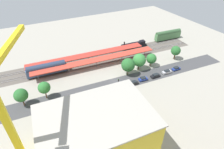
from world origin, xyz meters
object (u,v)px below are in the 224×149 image
(platform_canopy_near, at_px, (96,60))
(street_tree_2, at_px, (176,51))
(street_tree_0, at_px, (21,95))
(locomotive, at_px, (134,45))
(box_truck_0, at_px, (94,108))
(parked_car_2, at_px, (155,76))
(parked_car_4, at_px, (133,83))
(tower_crane, at_px, (13,117))
(platform_canopy_far, at_px, (88,55))
(street_tree_3, at_px, (139,60))
(freight_coach_far, at_px, (47,69))
(passenger_coach, at_px, (168,35))
(parked_car_1, at_px, (167,72))
(street_tree_4, at_px, (151,59))
(construction_building, at_px, (97,133))
(street_tree_5, at_px, (128,65))
(traffic_light, at_px, (118,83))
(parked_car_0, at_px, (176,69))
(parked_car_3, at_px, (143,79))
(street_tree_1, at_px, (44,88))

(platform_canopy_near, bearing_deg, street_tree_2, 163.55)
(street_tree_0, bearing_deg, locomotive, -160.89)
(box_truck_0, height_order, street_tree_0, street_tree_0)
(parked_car_2, bearing_deg, parked_car_4, -0.21)
(tower_crane, xyz_separation_m, street_tree_0, (0.24, -27.21, -15.38))
(platform_canopy_far, height_order, street_tree_2, street_tree_2)
(street_tree_3, bearing_deg, locomotive, -117.54)
(freight_coach_far, xyz_separation_m, street_tree_0, (12.12, 17.12, 1.98))
(passenger_coach, height_order, parked_car_1, passenger_coach)
(locomotive, bearing_deg, street_tree_4, 79.79)
(construction_building, height_order, box_truck_0, construction_building)
(parked_car_1, height_order, street_tree_0, street_tree_0)
(platform_canopy_near, bearing_deg, parked_car_2, 134.93)
(street_tree_5, xyz_separation_m, traffic_light, (9.83, 8.81, -1.11))
(tower_crane, relative_size, street_tree_3, 3.95)
(parked_car_0, bearing_deg, freight_coach_far, -23.51)
(platform_canopy_far, height_order, street_tree_0, street_tree_0)
(parked_car_4, distance_m, street_tree_4, 18.59)
(parked_car_4, bearing_deg, parked_car_1, -179.59)
(parked_car_2, height_order, parked_car_3, parked_car_2)
(street_tree_3, distance_m, traffic_light, 19.69)
(freight_coach_far, xyz_separation_m, street_tree_2, (-63.42, 16.26, 2.01))
(locomotive, distance_m, street_tree_3, 24.06)
(street_tree_0, xyz_separation_m, street_tree_3, (-52.86, -1.03, 0.31))
(parked_car_2, bearing_deg, parked_car_0, -178.28)
(passenger_coach, relative_size, street_tree_1, 2.40)
(parked_car_0, bearing_deg, traffic_light, 2.54)
(street_tree_1, bearing_deg, parked_car_1, 171.48)
(street_tree_1, distance_m, street_tree_4, 51.59)
(parked_car_3, height_order, street_tree_1, street_tree_1)
(street_tree_3, relative_size, traffic_light, 1.34)
(box_truck_0, relative_size, traffic_light, 1.32)
(parked_car_2, distance_m, construction_building, 44.28)
(locomotive, relative_size, street_tree_1, 2.15)
(platform_canopy_far, relative_size, locomotive, 3.75)
(freight_coach_far, xyz_separation_m, street_tree_3, (-40.74, 16.10, 2.29))
(platform_canopy_near, distance_m, tower_crane, 55.72)
(box_truck_0, xyz_separation_m, traffic_light, (-13.35, -6.04, 2.60))
(street_tree_2, distance_m, street_tree_4, 15.51)
(parked_car_3, bearing_deg, platform_canopy_far, -59.42)
(platform_canopy_far, xyz_separation_m, street_tree_1, (25.23, 19.28, 1.51))
(freight_coach_far, relative_size, parked_car_0, 4.31)
(parked_car_4, relative_size, street_tree_5, 0.55)
(parked_car_1, bearing_deg, tower_crane, 17.12)
(platform_canopy_near, bearing_deg, tower_crane, 48.53)
(passenger_coach, relative_size, construction_building, 0.62)
(street_tree_5, bearing_deg, traffic_light, 41.88)
(parked_car_4, relative_size, box_truck_0, 0.56)
(platform_canopy_near, xyz_separation_m, construction_building, (17.55, 42.20, 3.03))
(box_truck_0, bearing_deg, street_tree_1, -47.50)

